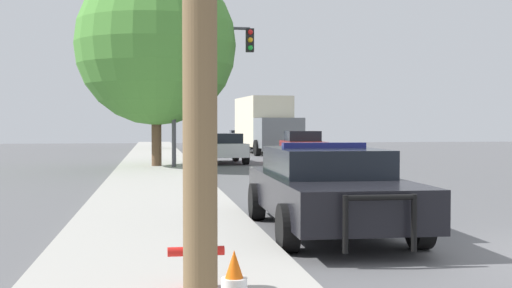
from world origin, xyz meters
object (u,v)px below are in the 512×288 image
at_px(traffic_light, 205,67).
at_px(tree_sidewalk_mid, 156,45).
at_px(car_background_distant, 240,139).
at_px(fire_hydrant, 196,247).
at_px(tree_sidewalk_far, 158,77).
at_px(traffic_cone, 234,287).
at_px(box_truck, 265,124).
at_px(car_background_midblock, 221,147).
at_px(police_car, 327,187).
at_px(car_background_oncoming, 303,146).

xyz_separation_m(traffic_light, tree_sidewalk_mid, (-1.83, 0.77, 0.91)).
xyz_separation_m(traffic_light, car_background_distant, (4.43, 22.67, -3.21)).
distance_m(fire_hydrant, traffic_light, 18.74).
bearing_deg(tree_sidewalk_far, traffic_cone, -89.56).
bearing_deg(box_truck, traffic_cone, 75.77).
distance_m(fire_hydrant, box_truck, 32.81).
bearing_deg(fire_hydrant, tree_sidewalk_mid, 90.83).
bearing_deg(box_truck, fire_hydrant, 75.01).
relative_size(car_background_midblock, traffic_cone, 7.28).
relative_size(tree_sidewalk_far, traffic_cone, 11.46).
distance_m(police_car, box_truck, 28.74).
bearing_deg(car_background_midblock, car_background_distant, 77.20).
distance_m(car_background_distant, tree_sidewalk_mid, 23.15).
xyz_separation_m(car_background_distant, traffic_cone, (-5.76, -42.20, -0.30)).
distance_m(car_background_distant, car_background_oncoming, 18.23).
bearing_deg(traffic_cone, tree_sidewalk_far, 90.44).
relative_size(car_background_oncoming, car_background_midblock, 0.95).
relative_size(fire_hydrant, car_background_midblock, 0.17).
height_order(box_truck, traffic_cone, box_truck).
bearing_deg(police_car, car_background_midblock, -89.65).
relative_size(box_truck, tree_sidewalk_far, 1.15).
bearing_deg(police_car, car_background_oncoming, -100.87).
distance_m(traffic_light, traffic_cone, 19.89).
bearing_deg(traffic_light, police_car, -86.94).
bearing_deg(car_background_distant, car_background_midblock, -96.76).
relative_size(police_car, traffic_cone, 8.57).
bearing_deg(car_background_oncoming, police_car, 81.96).
height_order(fire_hydrant, tree_sidewalk_far, tree_sidewalk_far).
bearing_deg(box_truck, car_background_distant, -91.52).
relative_size(car_background_oncoming, tree_sidewalk_far, 0.60).
bearing_deg(traffic_light, car_background_distant, 78.94).
bearing_deg(car_background_midblock, tree_sidewalk_far, 97.30).
xyz_separation_m(police_car, traffic_light, (-0.78, 14.63, 3.21)).
relative_size(car_background_distant, traffic_cone, 8.11).
bearing_deg(tree_sidewalk_mid, traffic_cone, -88.58).
relative_size(car_background_distant, tree_sidewalk_far, 0.71).
xyz_separation_m(tree_sidewalk_mid, tree_sidewalk_far, (0.20, 19.41, 0.19)).
bearing_deg(fire_hydrant, traffic_light, 85.15).
relative_size(tree_sidewalk_mid, tree_sidewalk_far, 1.16).
xyz_separation_m(car_background_midblock, traffic_cone, (-2.42, -23.88, -0.30)).
distance_m(traffic_light, car_background_distant, 23.32).
bearing_deg(car_background_oncoming, car_background_midblock, 5.59).
height_order(fire_hydrant, traffic_cone, fire_hydrant).
height_order(fire_hydrant, car_background_oncoming, car_background_oncoming).
bearing_deg(car_background_distant, fire_hydrant, -94.74).
bearing_deg(traffic_light, tree_sidewalk_far, 94.63).
xyz_separation_m(tree_sidewalk_mid, traffic_cone, (0.50, -20.30, -4.42)).
xyz_separation_m(police_car, car_background_oncoming, (4.11, 19.08, 0.04)).
relative_size(box_truck, traffic_cone, 13.19).
bearing_deg(car_background_oncoming, box_truck, -85.23).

